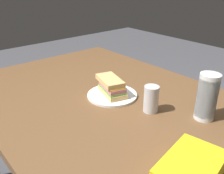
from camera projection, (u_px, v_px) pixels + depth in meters
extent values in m
cube|color=brown|center=(107.00, 102.00, 1.25)|extent=(1.56, 1.08, 0.04)
cylinder|color=brown|center=(98.00, 96.00, 2.17)|extent=(0.07, 0.07, 0.73)
cylinder|color=white|center=(112.00, 95.00, 1.26)|extent=(0.25, 0.25, 0.01)
cube|color=#DBB26B|center=(112.00, 92.00, 1.25)|extent=(0.19, 0.13, 0.02)
cube|color=#599E3F|center=(112.00, 89.00, 1.25)|extent=(0.18, 0.13, 0.01)
cube|color=#C6727A|center=(112.00, 86.00, 1.24)|extent=(0.17, 0.12, 0.02)
cube|color=yellow|center=(112.00, 84.00, 1.24)|extent=(0.17, 0.12, 0.01)
cube|color=#DBB26B|center=(110.00, 80.00, 1.24)|extent=(0.19, 0.13, 0.02)
cube|color=yellow|center=(191.00, 170.00, 0.74)|extent=(0.19, 0.25, 0.07)
cylinder|color=silver|center=(205.00, 108.00, 1.05)|extent=(0.08, 0.08, 0.09)
cylinder|color=silver|center=(206.00, 105.00, 1.05)|extent=(0.08, 0.08, 0.09)
cylinder|color=silver|center=(206.00, 101.00, 1.04)|extent=(0.08, 0.08, 0.09)
cylinder|color=silver|center=(207.00, 97.00, 1.03)|extent=(0.08, 0.08, 0.09)
cylinder|color=silver|center=(208.00, 93.00, 1.02)|extent=(0.08, 0.08, 0.09)
cylinder|color=silver|center=(208.00, 89.00, 1.02)|extent=(0.08, 0.08, 0.09)
cylinder|color=silver|center=(209.00, 85.00, 1.01)|extent=(0.08, 0.08, 0.09)
cylinder|color=silver|center=(151.00, 99.00, 1.10)|extent=(0.07, 0.07, 0.12)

